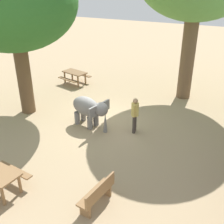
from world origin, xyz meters
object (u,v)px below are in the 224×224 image
elephant (89,108)px  person_handler (135,113)px  shade_tree_secondary (13,3)px  wooden_bench (98,194)px  feed_bucket (95,107)px  picnic_table_near (75,75)px

elephant → person_handler: size_ratio=1.23×
elephant → shade_tree_secondary: (-0.01, -3.54, 4.31)m
wooden_bench → feed_bucket: 6.66m
person_handler → picnic_table_near: bearing=-43.0°
wooden_bench → feed_bucket: size_ratio=4.01×
person_handler → wooden_bench: person_handler is taller
picnic_table_near → feed_bucket: (2.83, 2.89, -0.43)m
elephant → feed_bucket: 1.82m
elephant → person_handler: bearing=21.9°
person_handler → picnic_table_near: (-4.09, -5.54, -0.36)m
feed_bucket → person_handler: bearing=64.4°
shade_tree_secondary → feed_bucket: (-1.57, 2.95, -5.02)m
person_handler → feed_bucket: size_ratio=4.50×
elephant → picnic_table_near: elephant is taller
elephant → shade_tree_secondary: 5.58m
shade_tree_secondary → picnic_table_near: 6.36m
wooden_bench → picnic_table_near: (-8.66, -6.09, 0.12)m
elephant → picnic_table_near: bearing=141.7°
elephant → feed_bucket: size_ratio=5.51×
shade_tree_secondary → picnic_table_near: shade_tree_secondary is taller
elephant → wooden_bench: 5.02m
elephant → wooden_bench: bearing=-45.1°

